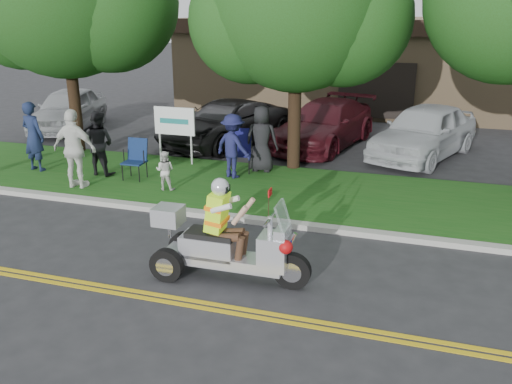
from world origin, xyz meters
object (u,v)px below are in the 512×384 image
(parked_car_far_left, at_px, (69,109))
(spectator_adult_mid, at_px, (99,143))
(spectator_adult_left, at_px, (33,136))
(lawn_chair_a, at_px, (136,156))
(trike_scooter, at_px, (224,245))
(spectator_adult_right, at_px, (75,149))
(lawn_chair_b, at_px, (240,147))
(parked_car_right, at_px, (325,124))
(parked_car_far_right, at_px, (424,131))
(parked_car_mid, at_px, (225,123))
(parked_car_left, at_px, (227,123))

(parked_car_far_left, bearing_deg, spectator_adult_mid, -62.81)
(spectator_adult_left, bearing_deg, parked_car_far_left, -53.84)
(lawn_chair_a, bearing_deg, parked_car_far_left, 136.67)
(trike_scooter, distance_m, spectator_adult_left, 8.42)
(spectator_adult_right, bearing_deg, lawn_chair_b, -143.37)
(parked_car_far_left, bearing_deg, lawn_chair_a, -56.68)
(lawn_chair_a, xyz_separation_m, spectator_adult_mid, (-1.11, 0.00, 0.28))
(spectator_adult_mid, height_order, parked_car_right, spectator_adult_mid)
(spectator_adult_left, bearing_deg, parked_car_right, -132.66)
(spectator_adult_left, height_order, spectator_adult_mid, spectator_adult_left)
(lawn_chair_a, xyz_separation_m, spectator_adult_right, (-1.03, -1.17, 0.40))
(spectator_adult_left, distance_m, parked_car_far_left, 5.92)
(lawn_chair_a, relative_size, parked_car_far_right, 0.22)
(trike_scooter, height_order, parked_car_mid, trike_scooter)
(parked_car_far_left, height_order, parked_car_right, parked_car_far_left)
(parked_car_mid, bearing_deg, parked_car_left, 90.11)
(spectator_adult_left, height_order, spectator_adult_right, spectator_adult_right)
(lawn_chair_b, xyz_separation_m, spectator_adult_right, (-3.45, -2.68, 0.34))
(parked_car_mid, distance_m, parked_car_far_right, 6.50)
(lawn_chair_b, height_order, spectator_adult_mid, spectator_adult_mid)
(lawn_chair_a, bearing_deg, spectator_adult_mid, 177.99)
(parked_car_mid, bearing_deg, spectator_adult_mid, -92.36)
(trike_scooter, relative_size, parked_car_right, 0.53)
(lawn_chair_b, relative_size, spectator_adult_mid, 0.67)
(parked_car_far_left, distance_m, parked_car_mid, 6.51)
(trike_scooter, xyz_separation_m, spectator_adult_mid, (-5.30, 4.48, 0.34))
(trike_scooter, relative_size, parked_car_mid, 0.53)
(parked_car_far_left, relative_size, parked_car_mid, 0.88)
(lawn_chair_a, height_order, spectator_adult_right, spectator_adult_right)
(lawn_chair_a, distance_m, parked_car_right, 6.75)
(lawn_chair_b, height_order, parked_car_right, parked_car_right)
(parked_car_right, relative_size, parked_car_far_right, 1.07)
(lawn_chair_a, relative_size, parked_car_far_left, 0.23)
(spectator_adult_mid, xyz_separation_m, parked_car_left, (1.93, 4.80, -0.28))
(spectator_adult_mid, distance_m, parked_car_left, 5.18)
(lawn_chair_b, xyz_separation_m, parked_car_mid, (-1.66, 3.16, -0.03))
(spectator_adult_left, xyz_separation_m, parked_car_far_right, (10.32, 5.09, -0.24))
(spectator_adult_mid, bearing_deg, parked_car_far_left, -44.55)
(parked_car_right, bearing_deg, spectator_adult_right, -115.27)
(lawn_chair_b, bearing_deg, spectator_adult_mid, -171.04)
(parked_car_left, relative_size, parked_car_far_right, 0.87)
(spectator_adult_left, xyz_separation_m, parked_car_mid, (3.82, 4.86, -0.34))
(parked_car_right, bearing_deg, lawn_chair_a, -114.47)
(parked_car_left, xyz_separation_m, parked_car_right, (3.25, 0.59, 0.06))
(spectator_adult_mid, bearing_deg, lawn_chair_b, -153.87)
(parked_car_far_left, bearing_deg, lawn_chair_b, -38.80)
(parked_car_far_left, bearing_deg, parked_car_left, -17.52)
(trike_scooter, height_order, parked_car_right, trike_scooter)
(parked_car_far_right, bearing_deg, lawn_chair_b, -123.44)
(trike_scooter, relative_size, lawn_chair_b, 2.37)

